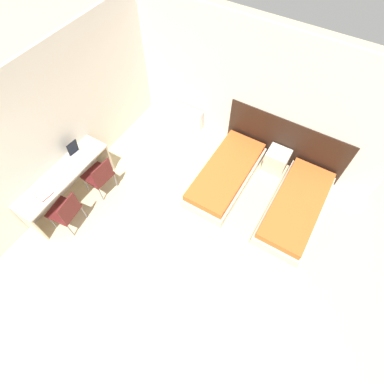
# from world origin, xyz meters

# --- Properties ---
(ground_plane) EXTENTS (20.00, 20.00, 0.00)m
(ground_plane) POSITION_xyz_m (0.00, 0.00, 0.00)
(ground_plane) COLOR beige
(wall_back) EXTENTS (5.72, 0.05, 2.70)m
(wall_back) POSITION_xyz_m (0.00, 4.41, 1.35)
(wall_back) COLOR silver
(wall_back) RESTS_ON ground_plane
(wall_left) EXTENTS (0.05, 5.38, 2.70)m
(wall_left) POSITION_xyz_m (-2.38, 2.19, 1.35)
(wall_left) COLOR silver
(wall_left) RESTS_ON ground_plane
(headboard_panel) EXTENTS (2.47, 0.03, 1.11)m
(headboard_panel) POSITION_xyz_m (0.98, 4.37, 0.55)
(headboard_panel) COLOR black
(headboard_panel) RESTS_ON ground_plane
(bed_near_window) EXTENTS (0.89, 2.04, 0.38)m
(bed_near_window) POSITION_xyz_m (0.24, 3.32, 0.19)
(bed_near_window) COLOR beige
(bed_near_window) RESTS_ON ground_plane
(bed_near_door) EXTENTS (0.89, 2.04, 0.38)m
(bed_near_door) POSITION_xyz_m (1.72, 3.32, 0.19)
(bed_near_door) COLOR beige
(bed_near_door) RESTS_ON ground_plane
(nightstand) EXTENTS (0.44, 0.40, 0.49)m
(nightstand) POSITION_xyz_m (0.98, 4.14, 0.25)
(nightstand) COLOR beige
(nightstand) RESTS_ON ground_plane
(radiator) EXTENTS (0.80, 0.12, 0.50)m
(radiator) POSITION_xyz_m (-1.28, 4.29, 0.25)
(radiator) COLOR silver
(radiator) RESTS_ON ground_plane
(desk) EXTENTS (0.51, 1.90, 0.77)m
(desk) POSITION_xyz_m (-2.10, 1.41, 0.59)
(desk) COLOR beige
(desk) RESTS_ON ground_plane
(chair_near_laptop) EXTENTS (0.50, 0.50, 0.89)m
(chair_near_laptop) POSITION_xyz_m (-1.70, 1.86, 0.50)
(chair_near_laptop) COLOR #511919
(chair_near_laptop) RESTS_ON ground_plane
(chair_near_notebook) EXTENTS (0.52, 0.52, 0.89)m
(chair_near_notebook) POSITION_xyz_m (-1.70, 0.97, 0.50)
(chair_near_notebook) COLOR #511919
(chair_near_notebook) RESTS_ON ground_plane
(laptop) EXTENTS (0.33, 0.24, 0.33)m
(laptop) POSITION_xyz_m (-2.12, 1.88, 0.84)
(laptop) COLOR silver
(laptop) RESTS_ON desk
(open_notebook) EXTENTS (0.30, 0.25, 0.02)m
(open_notebook) POSITION_xyz_m (-2.08, 0.95, 0.78)
(open_notebook) COLOR #B21E1E
(open_notebook) RESTS_ON desk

